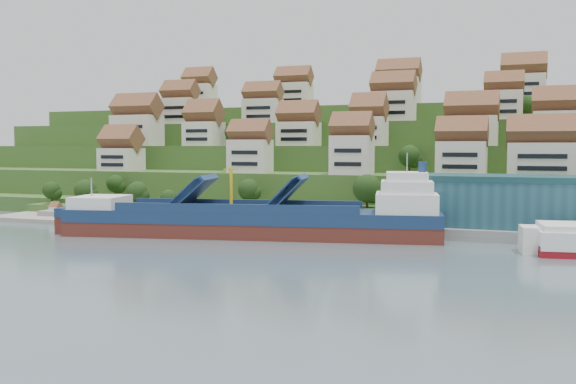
% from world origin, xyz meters
% --- Properties ---
extents(ground, '(300.00, 300.00, 0.00)m').
position_xyz_m(ground, '(0.00, 0.00, 0.00)').
color(ground, slate).
rests_on(ground, ground).
extents(quay, '(180.00, 14.00, 2.20)m').
position_xyz_m(quay, '(20.00, 15.00, 1.10)').
color(quay, gray).
rests_on(quay, ground).
extents(pebble_beach, '(45.00, 20.00, 1.00)m').
position_xyz_m(pebble_beach, '(-58.00, 12.00, 0.50)').
color(pebble_beach, gray).
rests_on(pebble_beach, ground).
extents(hillside, '(260.00, 128.00, 31.00)m').
position_xyz_m(hillside, '(0.00, 103.55, 10.66)').
color(hillside, '#2D4C1E').
rests_on(hillside, ground).
extents(hillside_village, '(157.40, 63.79, 28.65)m').
position_xyz_m(hillside_village, '(4.04, 60.65, 24.53)').
color(hillside_village, silver).
rests_on(hillside_village, ground).
extents(hillside_trees, '(143.18, 62.13, 28.53)m').
position_xyz_m(hillside_trees, '(-6.12, 38.41, 13.88)').
color(hillside_trees, '#1D3A13').
rests_on(hillside_trees, ground).
extents(flagpole, '(1.28, 0.16, 8.00)m').
position_xyz_m(flagpole, '(18.11, 10.00, 6.88)').
color(flagpole, gray).
rests_on(flagpole, quay).
extents(beach_huts, '(14.40, 3.70, 2.20)m').
position_xyz_m(beach_huts, '(-60.00, 10.75, 2.10)').
color(beach_huts, white).
rests_on(beach_huts, pebble_beach).
extents(cargo_ship, '(74.92, 26.04, 16.39)m').
position_xyz_m(cargo_ship, '(-7.56, 0.14, 3.16)').
color(cargo_ship, '#59231B').
rests_on(cargo_ship, ground).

